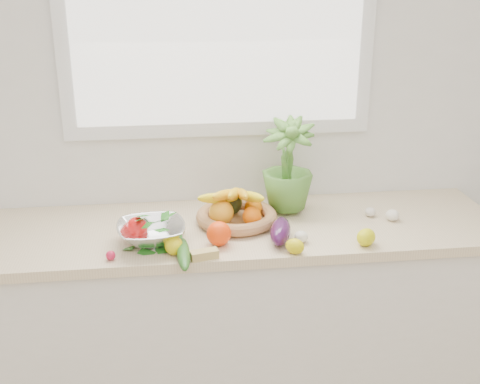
{
  "coord_description": "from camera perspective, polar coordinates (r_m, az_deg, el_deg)",
  "views": [
    {
      "loc": [
        -0.22,
        -0.26,
        1.88
      ],
      "look_at": [
        0.05,
        1.93,
        1.05
      ],
      "focal_mm": 45.0,
      "sensor_mm": 36.0,
      "label": 1
    }
  ],
  "objects": [
    {
      "name": "back_wall",
      "position": [
        2.58,
        -2.01,
        8.72
      ],
      "size": [
        4.5,
        0.02,
        2.7
      ],
      "primitive_type": "cube",
      "color": "white",
      "rests_on": "ground"
    },
    {
      "name": "counter_cabinet",
      "position": [
        2.66,
        -1.15,
        -12.51
      ],
      "size": [
        2.2,
        0.58,
        0.86
      ],
      "primitive_type": "cube",
      "color": "silver",
      "rests_on": "ground"
    },
    {
      "name": "countertop",
      "position": [
        2.44,
        -1.23,
        -3.63
      ],
      "size": [
        2.24,
        0.62,
        0.04
      ],
      "primitive_type": "cube",
      "color": "beige",
      "rests_on": "counter_cabinet"
    },
    {
      "name": "window_frame",
      "position": [
        2.51,
        -2.1,
        17.62
      ],
      "size": [
        1.3,
        0.03,
        1.1
      ],
      "primitive_type": "cube",
      "color": "white",
      "rests_on": "back_wall"
    },
    {
      "name": "window_pane",
      "position": [
        2.49,
        -2.05,
        17.59
      ],
      "size": [
        1.18,
        0.01,
        0.98
      ],
      "primitive_type": "cube",
      "color": "white",
      "rests_on": "window_frame"
    },
    {
      "name": "orange_loose",
      "position": [
        2.25,
        -2.02,
        -3.96
      ],
      "size": [
        0.12,
        0.12,
        0.09
      ],
      "primitive_type": "sphere",
      "rotation": [
        0.0,
        0.0,
        0.4
      ],
      "color": "#FD3C08",
      "rests_on": "countertop"
    },
    {
      "name": "lemon_a",
      "position": [
        2.2,
        -6.3,
        -5.05
      ],
      "size": [
        0.07,
        0.09,
        0.07
      ],
      "primitive_type": "ellipsoid",
      "rotation": [
        0.0,
        0.0,
        0.06
      ],
      "color": "yellow",
      "rests_on": "countertop"
    },
    {
      "name": "lemon_b",
      "position": [
        2.3,
        11.86,
        -4.22
      ],
      "size": [
        0.11,
        0.1,
        0.07
      ],
      "primitive_type": "ellipsoid",
      "rotation": [
        0.0,
        0.0,
        -0.82
      ],
      "color": "#D3D20B",
      "rests_on": "countertop"
    },
    {
      "name": "lemon_c",
      "position": [
        2.2,
        5.23,
        -5.15
      ],
      "size": [
        0.09,
        0.09,
        0.06
      ],
      "primitive_type": "ellipsoid",
      "rotation": [
        0.0,
        0.0,
        0.87
      ],
      "color": "#D8C90B",
      "rests_on": "countertop"
    },
    {
      "name": "apple",
      "position": [
        2.34,
        -9.77,
        -3.37
      ],
      "size": [
        0.09,
        0.09,
        0.09
      ],
      "primitive_type": "sphere",
      "rotation": [
        0.0,
        0.0,
        0.02
      ],
      "color": "red",
      "rests_on": "countertop"
    },
    {
      "name": "ginger",
      "position": [
        2.16,
        -3.4,
        -5.93
      ],
      "size": [
        0.11,
        0.06,
        0.03
      ],
      "primitive_type": "cube",
      "rotation": [
        0.0,
        0.0,
        0.23
      ],
      "color": "tan",
      "rests_on": "countertop"
    },
    {
      "name": "garlic_a",
      "position": [
        2.55,
        14.25,
        -2.14
      ],
      "size": [
        0.06,
        0.06,
        0.05
      ],
      "primitive_type": "ellipsoid",
      "rotation": [
        0.0,
        0.0,
        0.14
      ],
      "color": "white",
      "rests_on": "countertop"
    },
    {
      "name": "garlic_b",
      "position": [
        2.57,
        12.26,
        -1.86
      ],
      "size": [
        0.06,
        0.06,
        0.04
      ],
      "primitive_type": "ellipsoid",
      "rotation": [
        0.0,
        0.0,
        -0.36
      ],
      "color": "beige",
      "rests_on": "countertop"
    },
    {
      "name": "garlic_c",
      "position": [
        2.29,
        5.82,
        -4.24
      ],
      "size": [
        0.05,
        0.05,
        0.04
      ],
      "primitive_type": "ellipsoid",
      "rotation": [
        0.0,
        0.0,
        0.01
      ],
      "color": "white",
      "rests_on": "countertop"
    },
    {
      "name": "eggplant",
      "position": [
        2.29,
        3.85,
        -3.73
      ],
      "size": [
        0.13,
        0.21,
        0.08
      ],
      "primitive_type": "ellipsoid",
      "rotation": [
        0.0,
        0.0,
        -0.26
      ],
      "color": "#350F38",
      "rests_on": "countertop"
    },
    {
      "name": "cucumber",
      "position": [
        2.16,
        -5.38,
        -5.85
      ],
      "size": [
        0.05,
        0.25,
        0.05
      ],
      "primitive_type": "ellipsoid",
      "rotation": [
        0.0,
        0.0,
        0.0
      ],
      "color": "#215017",
      "rests_on": "countertop"
    },
    {
      "name": "radish",
      "position": [
        2.2,
        -12.17,
        -5.9
      ],
      "size": [
        0.04,
        0.04,
        0.03
      ],
      "primitive_type": "sphere",
      "rotation": [
        0.0,
        0.0,
        0.13
      ],
      "color": "red",
      "rests_on": "countertop"
    },
    {
      "name": "potted_herb",
      "position": [
        2.5,
        4.53,
        2.64
      ],
      "size": [
        0.27,
        0.27,
        0.38
      ],
      "primitive_type": "imported",
      "rotation": [
        0.0,
        0.0,
        -0.3
      ],
      "color": "#4F8731",
      "rests_on": "countertop"
    },
    {
      "name": "fruit_basket",
      "position": [
        2.43,
        -0.4,
        -1.88
      ],
      "size": [
        0.41,
        0.41,
        0.18
      ],
      "color": "tan",
      "rests_on": "countertop"
    },
    {
      "name": "colander_with_spinach",
      "position": [
        2.26,
        -8.42,
        -3.45
      ],
      "size": [
        0.28,
        0.28,
        0.13
      ],
      "color": "white",
      "rests_on": "countertop"
    }
  ]
}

